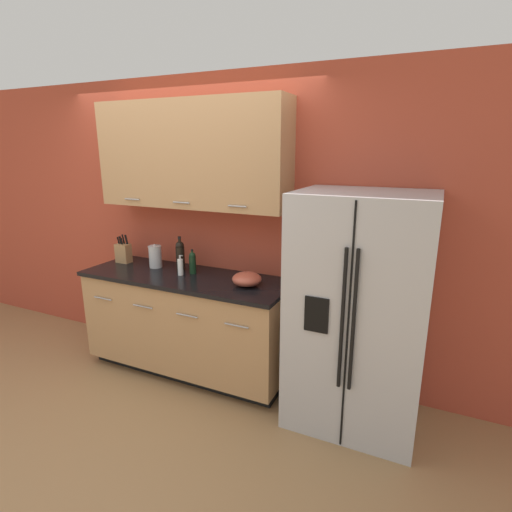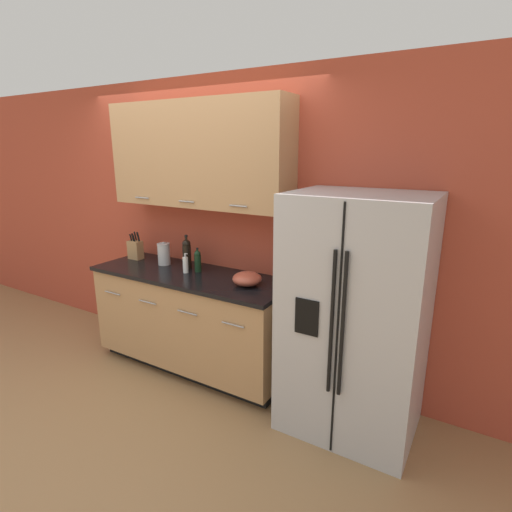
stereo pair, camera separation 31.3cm
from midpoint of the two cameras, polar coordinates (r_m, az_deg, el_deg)
ground_plane at (r=3.47m, az=-23.70°, el=-21.24°), size 14.00×14.00×0.00m
wall_back at (r=3.73m, az=-11.65°, el=6.93°), size 10.00×0.39×2.60m
counter_unit at (r=3.72m, az=-12.10°, el=-9.34°), size 1.87×0.64×0.92m
refrigerator at (r=2.92m, az=11.47°, el=-7.95°), size 0.92×0.74×1.71m
knife_block at (r=4.10m, az=-20.53°, el=0.43°), size 0.14×0.09×0.28m
wine_bottle at (r=3.67m, az=-13.19°, el=0.09°), size 0.08×0.08×0.31m
soap_dispenser at (r=3.55m, az=-13.26°, el=-1.55°), size 0.05×0.05×0.18m
oil_bottle at (r=3.57m, az=-11.56°, el=-0.92°), size 0.06×0.06×0.22m
steel_canister at (r=3.83m, az=-16.49°, el=-0.10°), size 0.12×0.12×0.22m
mixing_bowl at (r=3.21m, az=-4.13°, el=-3.35°), size 0.24×0.24×0.11m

